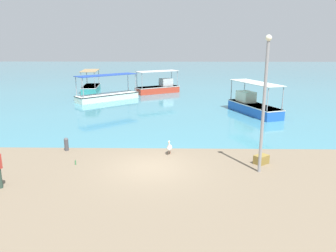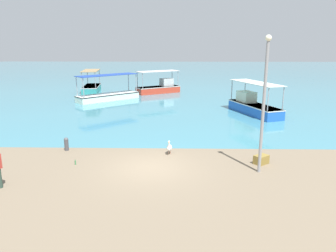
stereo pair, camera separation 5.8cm
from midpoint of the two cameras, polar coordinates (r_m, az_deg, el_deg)
ground at (r=15.93m, az=-3.17°, el=-7.26°), size 120.00×120.00×0.00m
harbor_water at (r=63.06m, az=0.04°, el=8.93°), size 110.00×90.00×0.00m
fishing_boat_far_left at (r=41.39m, az=-13.30°, el=6.54°), size 2.41×5.19×2.64m
fishing_boat_near_left at (r=28.72m, az=14.49°, el=3.46°), size 3.62×6.13×2.67m
fishing_boat_far_right at (r=35.03m, az=-10.53°, el=5.28°), size 6.19×5.79×2.66m
fishing_boat_outer at (r=39.59m, az=-1.66°, el=6.73°), size 5.39×4.18×2.63m
pelican at (r=17.68m, az=0.16°, el=-3.74°), size 0.34×0.81×0.80m
lamp_post at (r=15.09m, az=16.31°, el=4.60°), size 0.28×0.28×6.18m
mooring_bollard at (r=19.12m, az=-17.38°, el=-2.95°), size 0.24×0.24×0.75m
cargo_crate at (r=16.99m, az=15.84°, el=-5.62°), size 0.85×0.81×0.44m
glass_bottle at (r=16.88m, az=-15.91°, el=-6.16°), size 0.07×0.07×0.27m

